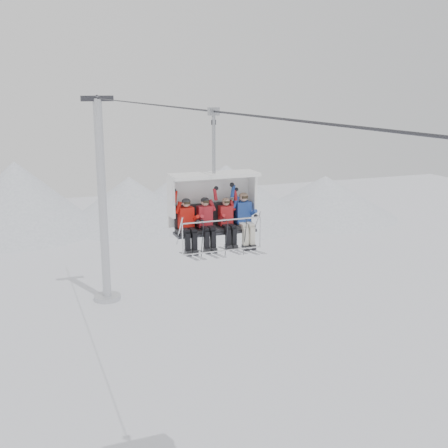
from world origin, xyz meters
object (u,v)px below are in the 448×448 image
object	(u,v)px
lift_tower_right	(103,216)
skier_far_right	(244,217)
skier_far_left	(187,223)
chairlift_carrier	(212,202)
skier_center_right	(227,220)
skier_center_left	(206,221)

from	to	relation	value
lift_tower_right	skier_far_right	bearing A→B (deg)	-87.62
skier_far_left	skier_far_right	distance (m)	1.76
skier_far_left	skier_far_right	xyz separation A→B (m)	(1.76, 0.01, 0.02)
chairlift_carrier	skier_center_right	distance (m)	0.70
chairlift_carrier	skier_center_right	xyz separation A→B (m)	(0.34, -0.32, -0.53)
skier_far_left	chairlift_carrier	bearing A→B (deg)	19.51
skier_center_left	skier_far_right	size ratio (longest dim) A/B	0.98
skier_far_left	lift_tower_right	bearing A→B (deg)	87.67
chairlift_carrier	skier_center_right	world-z (taller)	chairlift_carrier
chairlift_carrier	skier_center_left	size ratio (longest dim) A/B	2.36
chairlift_carrier	skier_far_left	world-z (taller)	chairlift_carrier
lift_tower_right	skier_center_right	world-z (taller)	lift_tower_right
chairlift_carrier	skier_center_right	size ratio (longest dim) A/B	2.36
lift_tower_right	skier_center_right	xyz separation A→B (m)	(0.34, -21.38, 4.41)
skier_center_right	skier_far_right	xyz separation A→B (m)	(0.55, 0.01, 0.05)
skier_far_left	skier_center_right	bearing A→B (deg)	-0.43
chairlift_carrier	skier_center_left	world-z (taller)	chairlift_carrier
skier_far_right	lift_tower_right	bearing A→B (deg)	92.38
skier_center_right	lift_tower_right	bearing A→B (deg)	90.90
skier_far_right	chairlift_carrier	bearing A→B (deg)	161.10
lift_tower_right	skier_far_left	distance (m)	21.84
lift_tower_right	skier_far_left	bearing A→B (deg)	-92.33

